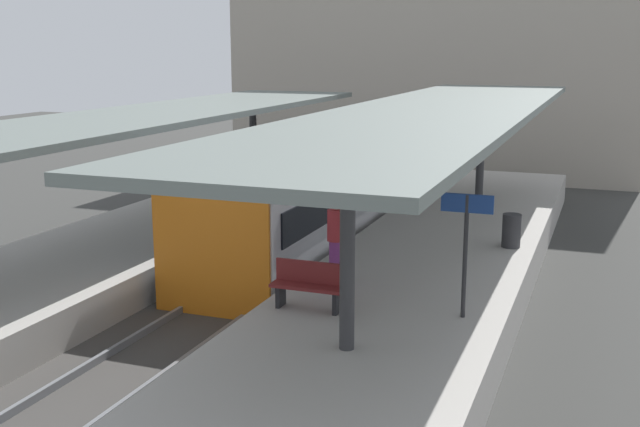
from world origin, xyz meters
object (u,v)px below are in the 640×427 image
Objects in this scene: litter_bin at (511,231)px; passenger_near_bench at (336,240)px; commuter_train at (313,195)px; platform_sign at (466,228)px; platform_bench at (310,284)px.

litter_bin is 5.19m from passenger_near_bench.
platform_sign is (5.25, -6.28, 0.90)m from commuter_train.
platform_bench reaches higher than litter_bin.
platform_sign is at bearing -50.09° from commuter_train.
litter_bin is (0.17, 5.28, -1.22)m from platform_sign.
platform_sign reaches higher than litter_bin.
commuter_train reaches higher than passenger_near_bench.
commuter_train is 7.27m from platform_bench.
platform_bench is 0.63× the size of platform_sign.
passenger_near_bench is (-2.90, -4.27, 0.51)m from litter_bin.
litter_bin is 0.46× the size of passenger_near_bench.
commuter_train is 14.66× the size of litter_bin.
commuter_train is 5.52m from litter_bin.
commuter_train is 8.23m from platform_sign.
commuter_train is at bearing 115.55° from passenger_near_bench.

